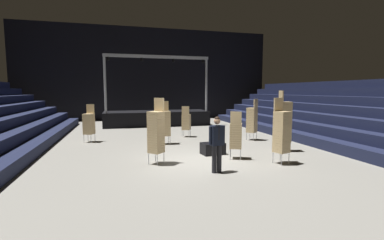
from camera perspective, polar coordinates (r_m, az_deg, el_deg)
The scene contains 14 objects.
ground_plane at distance 10.24m, azimuth 0.74°, elevation -8.60°, with size 22.00×30.00×0.10m, color gray.
arena_end_wall at distance 24.72m, azimuth -8.86°, elevation 9.43°, with size 22.00×0.30×8.00m, color black.
bleacher_bank_right at distance 15.31m, azimuth 31.35°, elevation 1.58°, with size 5.25×24.00×3.15m.
stage_riser at distance 20.50m, azimuth -7.41°, elevation 0.65°, with size 7.60×2.61×5.00m.
man_with_tie at distance 8.52m, azimuth 5.25°, elevation -4.39°, with size 0.57×0.30×1.76m.
chair_stack_front_left at distance 10.35m, azimuth 9.13°, elevation -3.13°, with size 0.59×0.59×1.79m.
chair_stack_front_right at distance 14.48m, azimuth -20.73°, elevation -0.65°, with size 0.58×0.58×1.88m.
chair_stack_mid_left at distance 14.42m, azimuth 12.43°, elevation 0.09°, with size 0.62×0.62×2.14m.
chair_stack_mid_right at distance 12.09m, azimuth 18.80°, elevation -0.24°, with size 0.52×0.52×2.56m.
chair_stack_mid_centre at distance 13.10m, azimuth -5.62°, elevation -0.58°, with size 0.45×0.45×2.05m.
chair_stack_rear_left at distance 9.54m, azimuth -7.52°, elevation -2.36°, with size 0.62×0.62×2.31m.
chair_stack_rear_right at distance 10.00m, azimuth 18.22°, elevation -2.22°, with size 0.55×0.55×2.31m.
chair_stack_rear_centre at distance 15.09m, azimuth -1.22°, elevation -0.30°, with size 0.59×0.59×1.71m.
equipment_road_case at distance 11.11m, azimuth 4.36°, elevation -5.94°, with size 0.90×0.60×0.46m, color black.
Camera 1 is at (-2.69, -9.53, 2.56)m, focal length 25.53 mm.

